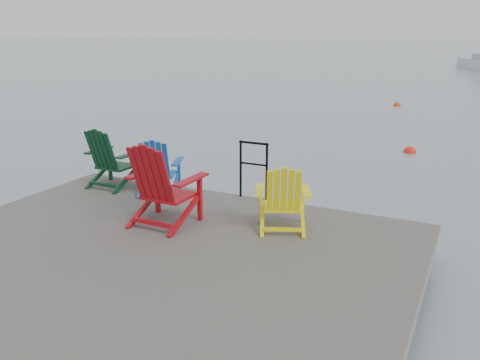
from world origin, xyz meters
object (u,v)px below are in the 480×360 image
at_px(chair_green, 110,158).
at_px(buoy_b, 397,106).
at_px(chair_red, 162,184).
at_px(chair_blue, 157,166).
at_px(handrail, 254,165).
at_px(chair_yellow, 283,198).
at_px(buoy_a, 410,152).

height_order(chair_green, buoy_b, chair_green).
bearing_deg(chair_red, chair_blue, 128.71).
height_order(handrail, chair_red, chair_red).
height_order(chair_green, chair_red, chair_red).
height_order(chair_yellow, buoy_b, chair_yellow).
relative_size(chair_blue, chair_yellow, 1.01).
relative_size(handrail, chair_red, 0.80).
relative_size(chair_red, chair_yellow, 1.27).
distance_m(chair_red, chair_yellow, 1.61).
bearing_deg(handrail, chair_yellow, -49.61).
distance_m(handrail, chair_blue, 1.53).
height_order(chair_yellow, buoy_a, chair_yellow).
xyz_separation_m(chair_yellow, buoy_b, (-1.16, 16.31, -0.95)).
xyz_separation_m(handrail, buoy_b, (-0.27, 15.26, -1.04)).
xyz_separation_m(chair_red, buoy_a, (2.10, 8.12, -1.07)).
distance_m(chair_green, chair_yellow, 3.32).
height_order(chair_green, chair_yellow, chair_green).
bearing_deg(buoy_a, chair_blue, -112.67).
relative_size(chair_yellow, buoy_b, 2.78).
distance_m(handrail, chair_red, 1.68).
bearing_deg(buoy_a, buoy_b, 101.33).
bearing_deg(chair_red, chair_yellow, 20.14).
bearing_deg(chair_yellow, handrail, 107.42).
xyz_separation_m(chair_blue, buoy_a, (2.93, 7.02, -0.96)).
distance_m(chair_blue, chair_yellow, 2.42).
bearing_deg(buoy_b, chair_red, -91.22).
xyz_separation_m(chair_green, buoy_b, (2.11, 15.74, -1.00)).
height_order(handrail, buoy_b, handrail).
relative_size(handrail, chair_blue, 0.99).
bearing_deg(buoy_a, chair_yellow, -94.38).
relative_size(handrail, chair_yellow, 1.01).
distance_m(chair_yellow, buoy_b, 16.38).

